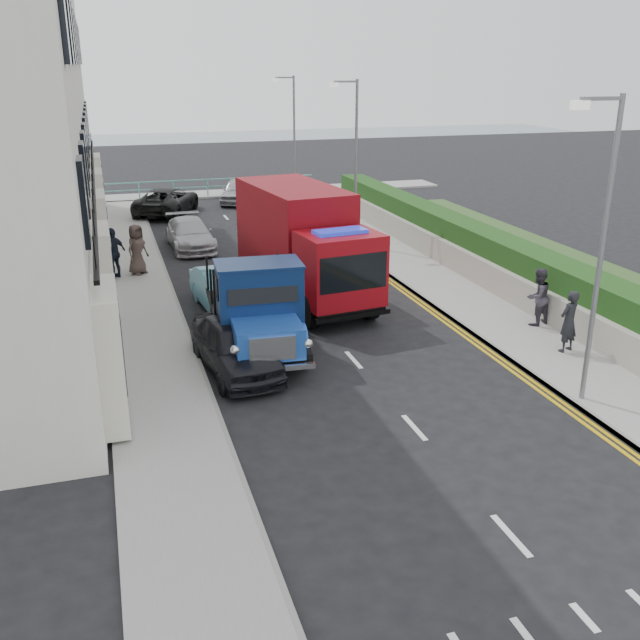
{
  "coord_description": "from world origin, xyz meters",
  "views": [
    {
      "loc": [
        -6.08,
        -14.76,
        7.55
      ],
      "look_at": [
        -1.07,
        1.61,
        1.4
      ],
      "focal_mm": 40.0,
      "sensor_mm": 36.0,
      "label": 1
    }
  ],
  "objects": [
    {
      "name": "pavement_west",
      "position": [
        -5.2,
        9.0,
        0.06
      ],
      "size": [
        2.4,
        38.0,
        0.12
      ],
      "primitive_type": "cube",
      "color": "gray",
      "rests_on": "ground"
    },
    {
      "name": "ground",
      "position": [
        0.0,
        0.0,
        0.0
      ],
      "size": [
        120.0,
        120.0,
        0.0
      ],
      "primitive_type": "plane",
      "color": "black",
      "rests_on": "ground"
    },
    {
      "name": "lamp_near",
      "position": [
        4.18,
        -2.0,
        4.0
      ],
      "size": [
        1.23,
        0.18,
        7.0
      ],
      "color": "slate",
      "rests_on": "ground"
    },
    {
      "name": "pedestrian_west_far",
      "position": [
        -5.05,
        11.97,
        1.06
      ],
      "size": [
        1.08,
        1.07,
        1.88
      ],
      "primitive_type": "imported",
      "rotation": [
        0.0,
        0.0,
        0.75
      ],
      "color": "#463932",
      "rests_on": "pavement_west"
    },
    {
      "name": "lamp_far",
      "position": [
        4.18,
        24.0,
        4.0
      ],
      "size": [
        1.23,
        0.18,
        7.0
      ],
      "color": "slate",
      "rests_on": "ground"
    },
    {
      "name": "seafront_car_left",
      "position": [
        -2.83,
        23.77,
        0.72
      ],
      "size": [
        4.24,
        5.7,
        1.44
      ],
      "primitive_type": "imported",
      "rotation": [
        0.0,
        0.0,
        2.73
      ],
      "color": "black",
      "rests_on": "ground"
    },
    {
      "name": "pedestrian_west_near",
      "position": [
        -5.9,
        11.66,
        1.06
      ],
      "size": [
        1.11,
        1.09,
        1.88
      ],
      "primitive_type": "imported",
      "rotation": [
        0.0,
        0.0,
        3.91
      ],
      "color": "black",
      "rests_on": "pavement_west"
    },
    {
      "name": "bedford_lorry",
      "position": [
        -2.37,
        3.01,
        1.22
      ],
      "size": [
        2.57,
        5.75,
        2.65
      ],
      "rotation": [
        0.0,
        0.0,
        -0.07
      ],
      "color": "black",
      "rests_on": "ground"
    },
    {
      "name": "promenade",
      "position": [
        0.0,
        29.0,
        0.06
      ],
      "size": [
        30.0,
        2.5,
        0.12
      ],
      "primitive_type": "cube",
      "color": "gray",
      "rests_on": "ground"
    },
    {
      "name": "pedestrian_east_near",
      "position": [
        5.69,
        0.64,
        0.98
      ],
      "size": [
        0.73,
        0.6,
        1.73
      ],
      "primitive_type": "imported",
      "rotation": [
        0.0,
        0.0,
        3.48
      ],
      "color": "black",
      "rests_on": "pavement_east"
    },
    {
      "name": "garden_east",
      "position": [
        7.21,
        9.0,
        0.9
      ],
      "size": [
        1.45,
        28.0,
        1.75
      ],
      "color": "#B2AD9E",
      "rests_on": "ground"
    },
    {
      "name": "red_lorry",
      "position": [
        0.19,
        7.69,
        1.98
      ],
      "size": [
        3.28,
        7.35,
        3.72
      ],
      "rotation": [
        0.0,
        0.0,
        0.13
      ],
      "color": "black",
      "rests_on": "ground"
    },
    {
      "name": "sea_plane",
      "position": [
        0.0,
        60.0,
        0.0
      ],
      "size": [
        120.0,
        120.0,
        0.0
      ],
      "primitive_type": "plane",
      "color": "slate",
      "rests_on": "ground"
    },
    {
      "name": "parked_car_mid",
      "position": [
        -2.6,
        7.09,
        0.68
      ],
      "size": [
        1.84,
        4.23,
        1.35
      ],
      "primitive_type": "imported",
      "rotation": [
        0.0,
        0.0,
        0.1
      ],
      "color": "#56A2B9",
      "rests_on": "ground"
    },
    {
      "name": "parked_car_rear",
      "position": [
        -2.62,
        15.84,
        0.63
      ],
      "size": [
        1.89,
        4.41,
        1.27
      ],
      "primitive_type": "imported",
      "rotation": [
        0.0,
        0.0,
        0.03
      ],
      "color": "#AAA8AD",
      "rests_on": "ground"
    },
    {
      "name": "seafront_railing",
      "position": [
        0.0,
        28.2,
        0.58
      ],
      "size": [
        13.0,
        0.08,
        1.11
      ],
      "color": "#59B2A5",
      "rests_on": "ground"
    },
    {
      "name": "parked_car_front",
      "position": [
        -3.17,
        2.26,
        0.7
      ],
      "size": [
        2.1,
        4.29,
        1.41
      ],
      "primitive_type": "imported",
      "rotation": [
        0.0,
        0.0,
        0.11
      ],
      "color": "black",
      "rests_on": "ground"
    },
    {
      "name": "pavement_east",
      "position": [
        5.3,
        9.0,
        0.06
      ],
      "size": [
        2.6,
        38.0,
        0.12
      ],
      "primitive_type": "cube",
      "color": "gray",
      "rests_on": "ground"
    },
    {
      "name": "pedestrian_east_far",
      "position": [
        6.1,
        2.75,
        1.0
      ],
      "size": [
        1.01,
        0.89,
        1.75
      ],
      "primitive_type": "imported",
      "rotation": [
        0.0,
        0.0,
        3.45
      ],
      "color": "#3A343F",
      "rests_on": "pavement_east"
    },
    {
      "name": "seafront_car_right",
      "position": [
        1.42,
        26.02,
        0.68
      ],
      "size": [
        2.87,
        4.3,
        1.36
      ],
      "primitive_type": "imported",
      "rotation": [
        0.0,
        0.0,
        -0.35
      ],
      "color": "#A9A8AD",
      "rests_on": "ground"
    },
    {
      "name": "lamp_mid",
      "position": [
        4.18,
        14.0,
        4.0
      ],
      "size": [
        1.23,
        0.18,
        7.0
      ],
      "color": "slate",
      "rests_on": "ground"
    }
  ]
}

